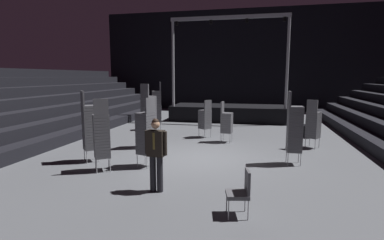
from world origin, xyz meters
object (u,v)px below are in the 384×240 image
(chair_stack_rear_left, at_px, (227,122))
(equipment_road_case, at_px, (305,131))
(man_with_tie, at_px, (156,151))
(chair_stack_front_right, at_px, (157,106))
(chair_stack_mid_right, at_px, (205,119))
(chair_stack_mid_centre, at_px, (149,116))
(chair_stack_front_left, at_px, (102,135))
(chair_stack_rear_right, at_px, (313,124))
(stage_riser, at_px, (229,111))
(chair_stack_rear_centre, at_px, (295,128))
(chair_stack_mid_left, at_px, (90,127))
(loose_chair_near_man, at_px, (241,190))
(chair_stack_aisle_left, at_px, (146,132))

(chair_stack_rear_left, height_order, equipment_road_case, chair_stack_rear_left)
(man_with_tie, distance_m, chair_stack_front_right, 8.55)
(chair_stack_mid_right, height_order, chair_stack_mid_centre, chair_stack_mid_centre)
(chair_stack_front_left, distance_m, chair_stack_rear_right, 7.81)
(chair_stack_rear_right, bearing_deg, chair_stack_rear_left, -153.83)
(man_with_tie, distance_m, chair_stack_mid_centre, 4.62)
(stage_riser, relative_size, chair_stack_rear_left, 4.16)
(chair_stack_mid_centre, relative_size, chair_stack_rear_centre, 1.07)
(stage_riser, xyz_separation_m, chair_stack_mid_centre, (-2.32, -8.03, 0.65))
(man_with_tie, bearing_deg, chair_stack_front_right, -66.57)
(man_with_tie, relative_size, chair_stack_mid_right, 1.04)
(chair_stack_front_right, relative_size, chair_stack_mid_left, 1.07)
(chair_stack_front_right, height_order, chair_stack_rear_centre, chair_stack_front_right)
(chair_stack_front_left, xyz_separation_m, chair_stack_mid_left, (-0.86, 0.81, 0.08))
(chair_stack_rear_right, relative_size, chair_stack_rear_centre, 0.82)
(chair_stack_rear_right, bearing_deg, equipment_road_case, 121.13)
(chair_stack_front_right, distance_m, chair_stack_rear_right, 7.65)
(man_with_tie, height_order, equipment_road_case, man_with_tie)
(loose_chair_near_man, bearing_deg, chair_stack_mid_right, 3.62)
(chair_stack_aisle_left, relative_size, equipment_road_case, 2.37)
(man_with_tie, xyz_separation_m, chair_stack_front_right, (-2.78, 8.08, 0.22))
(chair_stack_mid_centre, height_order, loose_chair_near_man, chair_stack_mid_centre)
(chair_stack_rear_centre, distance_m, equipment_road_case, 4.94)
(chair_stack_mid_right, xyz_separation_m, chair_stack_rear_left, (1.06, -0.80, 0.00))
(chair_stack_mid_centre, distance_m, chair_stack_rear_centre, 5.38)
(chair_stack_mid_left, relative_size, chair_stack_aisle_left, 1.08)
(chair_stack_mid_left, bearing_deg, stage_riser, 118.57)
(chair_stack_front_left, bearing_deg, chair_stack_mid_centre, 50.26)
(stage_riser, bearing_deg, equipment_road_case, -48.40)
(chair_stack_mid_left, bearing_deg, chair_stack_mid_centre, 110.28)
(chair_stack_front_left, bearing_deg, chair_stack_mid_left, 102.17)
(chair_stack_aisle_left, bearing_deg, chair_stack_mid_right, 6.75)
(stage_riser, distance_m, chair_stack_mid_centre, 8.38)
(chair_stack_mid_right, bearing_deg, chair_stack_mid_left, -175.35)
(stage_riser, relative_size, chair_stack_mid_right, 4.16)
(loose_chair_near_man, bearing_deg, equipment_road_case, -27.09)
(chair_stack_rear_left, distance_m, equipment_road_case, 3.99)
(chair_stack_mid_right, distance_m, chair_stack_rear_right, 4.57)
(chair_stack_front_right, height_order, chair_stack_mid_right, chair_stack_front_right)
(stage_riser, relative_size, chair_stack_rear_right, 3.78)
(chair_stack_rear_right, relative_size, loose_chair_near_man, 1.99)
(chair_stack_mid_left, distance_m, chair_stack_rear_left, 5.57)
(chair_stack_front_left, height_order, chair_stack_rear_left, chair_stack_front_left)
(man_with_tie, xyz_separation_m, chair_stack_rear_left, (1.06, 5.87, -0.15))
(chair_stack_front_left, bearing_deg, chair_stack_aisle_left, -2.62)
(chair_stack_rear_left, bearing_deg, chair_stack_rear_right, 91.61)
(loose_chair_near_man, bearing_deg, chair_stack_aisle_left, 36.53)
(chair_stack_front_left, relative_size, chair_stack_mid_centre, 0.86)
(chair_stack_front_right, relative_size, equipment_road_case, 2.75)
(chair_stack_rear_left, xyz_separation_m, chair_stack_aisle_left, (-2.03, -4.01, 0.21))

